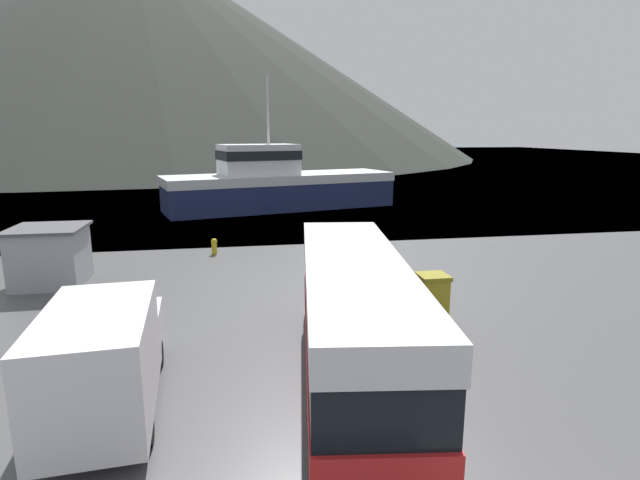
{
  "coord_description": "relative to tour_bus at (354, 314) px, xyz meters",
  "views": [
    {
      "loc": [
        -5.39,
        -3.69,
        6.32
      ],
      "look_at": [
        -1.91,
        15.95,
        2.0
      ],
      "focal_mm": 28.0,
      "sensor_mm": 36.0,
      "label": 1
    }
  ],
  "objects": [
    {
      "name": "storage_bin",
      "position": [
        3.89,
        4.22,
        -1.09
      ],
      "size": [
        1.03,
        1.0,
        1.47
      ],
      "color": "olive",
      "rests_on": "ground"
    },
    {
      "name": "fishing_boat",
      "position": [
        0.85,
        30.27,
        0.26
      ],
      "size": [
        19.91,
        10.08,
        10.89
      ],
      "rotation": [
        0.0,
        0.0,
        4.97
      ],
      "color": "#19234C",
      "rests_on": "water_surface"
    },
    {
      "name": "tour_bus",
      "position": [
        0.0,
        0.0,
        0.0
      ],
      "size": [
        3.78,
        10.47,
        3.27
      ],
      "rotation": [
        0.0,
        0.0,
        -0.14
      ],
      "color": "red",
      "rests_on": "ground"
    },
    {
      "name": "hill_backdrop",
      "position": [
        -25.94,
        132.75,
        25.82
      ],
      "size": [
        172.44,
        172.44,
        55.31
      ],
      "primitive_type": "cone",
      "color": "#2D332D",
      "rests_on": "ground"
    },
    {
      "name": "dock_kiosk",
      "position": [
        -10.54,
        10.48,
        -0.59
      ],
      "size": [
        2.9,
        2.87,
        2.47
      ],
      "color": "#93999E",
      "rests_on": "ground"
    },
    {
      "name": "delivery_van",
      "position": [
        -5.89,
        -0.39,
        -0.46
      ],
      "size": [
        2.59,
        6.09,
        2.64
      ],
      "rotation": [
        0.0,
        0.0,
        0.07
      ],
      "color": "silver",
      "rests_on": "ground"
    },
    {
      "name": "mooring_bollard",
      "position": [
        -3.93,
        14.74,
        -1.38
      ],
      "size": [
        0.32,
        0.32,
        0.84
      ],
      "color": "#B29919",
      "rests_on": "ground"
    },
    {
      "name": "water_surface",
      "position": [
        2.49,
        136.25,
        -1.84
      ],
      "size": [
        240.0,
        240.0,
        0.0
      ],
      "primitive_type": "plane",
      "color": "#475B6B",
      "rests_on": "ground"
    },
    {
      "name": "small_boat",
      "position": [
        2.42,
        37.83,
        -1.39
      ],
      "size": [
        5.71,
        4.9,
        0.9
      ],
      "rotation": [
        0.0,
        0.0,
        0.92
      ],
      "color": "maroon",
      "rests_on": "water_surface"
    }
  ]
}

